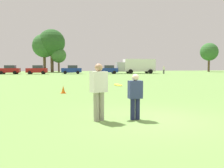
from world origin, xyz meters
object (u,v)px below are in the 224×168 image
Objects in this scene: parked_car_far_right at (108,69)px; player_defender at (135,94)px; parked_car_center at (9,70)px; parked_car_mid_right at (37,70)px; traffic_cone at (63,90)px; player_thrower at (99,89)px; box_truck at (136,66)px; bystander_sideline_watcher at (164,69)px; parked_car_near_right at (72,70)px; frisbee at (118,85)px.

player_defender is at bearing -99.19° from parked_car_far_right.
parked_car_mid_right is (5.60, -1.06, 0.00)m from parked_car_center.
traffic_cone is 38.65m from parked_car_center.
parked_car_mid_right is at bearing 98.33° from player_thrower.
parked_car_center and parked_car_mid_right have the same top height.
traffic_cone is 39.11m from box_truck.
parked_car_far_right is at bearing 167.85° from bystander_sideline_watcher.
parked_car_mid_right and parked_car_near_right have the same top height.
player_defender is at bearing -114.57° from bystander_sideline_watcher.
box_truck is 5.10× the size of bystander_sideline_watcher.
frisbee reaches higher than traffic_cone.
parked_car_mid_right is (-6.44, 43.98, -0.10)m from player_thrower.
player_thrower is 0.71m from frisbee.
frisbee is 0.06× the size of parked_car_center.
parked_car_center is 26.71m from box_truck.
box_truck is at bearing 72.91° from player_defender.
traffic_cone is 0.06× the size of box_truck.
parked_car_far_right is 6.57m from box_truck.
player_thrower is at bearing -161.37° from frisbee.
parked_car_near_right is (12.60, -0.85, 0.00)m from parked_car_center.
box_truck is at bearing -0.65° from parked_car_mid_right.
player_thrower reaches higher than bystander_sideline_watcher.
parked_car_far_right is at bearing -3.54° from parked_car_mid_right.
traffic_cone is at bearing -81.60° from parked_car_mid_right.
parked_car_near_right is 14.11m from box_truck.
parked_car_center is at bearing 174.44° from parked_car_far_right.
parked_car_center reaches higher than bystander_sideline_watcher.
player_thrower is 8.09m from traffic_cone.
traffic_cone is (-1.79, 7.74, -0.88)m from frisbee.
bystander_sideline_watcher is (19.08, 40.35, -0.16)m from frisbee.
parked_car_near_right is (0.56, 44.19, -0.10)m from player_thrower.
parked_car_center is 12.62m from parked_car_near_right.
parked_car_far_right is (9.27, 35.10, 0.69)m from traffic_cone.
player_thrower is 0.21× the size of box_truck.
parked_car_center is 1.00× the size of parked_car_mid_right.
traffic_cone is at bearing 103.04° from frisbee.
frisbee is at bearing -80.77° from parked_car_mid_right.
parked_car_far_right is at bearing 80.10° from frisbee.
parked_car_mid_right is 1.00× the size of parked_car_far_right.
parked_car_near_right is 19.53m from bystander_sideline_watcher.
player_thrower is at bearing -81.97° from traffic_cone.
box_truck is at bearing 71.50° from player_thrower.
player_thrower is at bearing -75.04° from parked_car_center.
player_defender is 8.37m from traffic_cone.
parked_car_far_right is (14.59, -0.90, 0.00)m from parked_car_mid_right.
parked_car_center reaches higher than player_thrower.
player_thrower is at bearing -81.67° from parked_car_mid_right.
frisbee is 8.00m from traffic_cone.
player_defender is 0.35× the size of parked_car_center.
bystander_sideline_watcher is at bearing -7.99° from parked_car_center.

